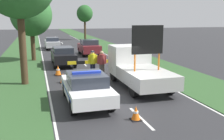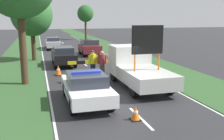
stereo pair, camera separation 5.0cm
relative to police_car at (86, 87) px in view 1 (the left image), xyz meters
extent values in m
plane|color=#28282B|center=(1.73, 0.15, -0.76)|extent=(160.00, 160.00, 0.00)
cube|color=silver|center=(1.73, -2.50, -0.76)|extent=(0.12, 2.42, 0.01)
cube|color=silver|center=(1.73, 3.98, -0.76)|extent=(0.12, 2.42, 0.01)
cube|color=silver|center=(1.73, 10.47, -0.76)|extent=(0.12, 2.42, 0.01)
cube|color=silver|center=(1.73, 16.95, -0.76)|extent=(0.12, 2.42, 0.01)
cube|color=silver|center=(1.73, 23.43, -0.76)|extent=(0.12, 2.42, 0.01)
cube|color=silver|center=(1.73, 29.92, -0.76)|extent=(0.12, 2.42, 0.01)
cube|color=silver|center=(1.73, 36.40, -0.76)|extent=(0.12, 2.42, 0.01)
cube|color=silver|center=(1.73, 42.88, -0.76)|extent=(0.12, 2.42, 0.01)
cube|color=silver|center=(-1.63, 15.36, -0.76)|extent=(0.10, 64.07, 0.01)
cube|color=silver|center=(5.09, 15.36, -0.76)|extent=(0.10, 64.07, 0.01)
cube|color=#2D5128|center=(-3.73, 20.15, -0.74)|extent=(3.99, 120.00, 0.03)
cube|color=#2D5128|center=(7.19, 20.15, -0.74)|extent=(3.99, 120.00, 0.03)
cube|color=white|center=(0.00, 0.02, -0.11)|extent=(1.89, 4.42, 0.56)
cube|color=#282D38|center=(0.00, -0.11, 0.43)|extent=(1.66, 2.03, 0.51)
cylinder|color=black|center=(-0.82, 1.39, -0.39)|extent=(0.24, 0.75, 0.75)
cylinder|color=black|center=(0.82, 1.39, -0.39)|extent=(0.24, 0.75, 0.75)
cylinder|color=black|center=(-0.82, -1.35, -0.39)|extent=(0.24, 0.75, 0.75)
cylinder|color=black|center=(0.82, -1.35, -0.39)|extent=(0.24, 0.75, 0.75)
cube|color=#1E38C6|center=(0.00, -0.11, 0.73)|extent=(1.32, 0.24, 0.10)
cube|color=#193399|center=(0.00, 0.02, -0.08)|extent=(1.90, 3.62, 0.10)
cube|color=black|center=(0.00, 2.27, -0.16)|extent=(1.04, 0.08, 0.33)
cube|color=white|center=(3.46, 3.76, 0.58)|extent=(2.28, 1.79, 1.79)
cube|color=#232833|center=(3.46, 4.64, 0.90)|extent=(1.94, 0.04, 0.79)
cube|color=#B2B2AD|center=(3.46, 0.98, 0.04)|extent=(2.28, 3.77, 0.72)
cylinder|color=#D16619|center=(2.77, 0.98, 0.85)|extent=(0.09, 0.09, 0.90)
cylinder|color=#D16619|center=(4.15, 0.98, 0.85)|extent=(0.09, 0.09, 0.90)
cube|color=black|center=(3.46, 0.98, 2.05)|extent=(1.72, 0.12, 1.50)
cylinder|color=black|center=(2.44, 3.76, -0.32)|extent=(0.24, 0.88, 0.88)
cylinder|color=black|center=(4.48, 3.76, -0.32)|extent=(0.24, 0.88, 0.88)
cylinder|color=black|center=(2.44, 0.22, -0.32)|extent=(0.24, 0.88, 0.88)
cylinder|color=black|center=(4.48, 0.22, -0.32)|extent=(0.24, 0.88, 0.88)
cylinder|color=black|center=(0.17, 5.92, -0.36)|extent=(0.07, 0.07, 0.81)
cylinder|color=black|center=(3.03, 5.92, -0.36)|extent=(0.07, 0.07, 0.81)
cube|color=yellow|center=(0.11, 5.92, 0.15)|extent=(0.60, 0.08, 0.21)
cube|color=black|center=(0.71, 5.92, 0.15)|extent=(0.60, 0.08, 0.21)
cube|color=yellow|center=(1.30, 5.92, 0.15)|extent=(0.60, 0.08, 0.21)
cube|color=black|center=(1.90, 5.92, 0.15)|extent=(0.60, 0.08, 0.21)
cube|color=yellow|center=(2.49, 5.92, 0.15)|extent=(0.60, 0.08, 0.21)
cube|color=black|center=(3.09, 5.92, 0.15)|extent=(0.60, 0.08, 0.21)
cylinder|color=#191E38|center=(1.36, 5.43, -0.32)|extent=(0.16, 0.16, 0.88)
cylinder|color=#191E38|center=(1.54, 5.43, -0.32)|extent=(0.16, 0.16, 0.88)
cylinder|color=yellow|center=(1.45, 5.43, 0.45)|extent=(0.40, 0.40, 0.66)
cylinder|color=yellow|center=(1.20, 5.43, 0.42)|extent=(0.13, 0.13, 0.56)
cylinder|color=yellow|center=(1.70, 5.43, 0.42)|extent=(0.13, 0.13, 0.56)
sphere|color=beige|center=(1.45, 5.43, 0.89)|extent=(0.23, 0.23, 0.23)
cylinder|color=#141933|center=(1.45, 5.43, 0.96)|extent=(0.26, 0.26, 0.06)
cylinder|color=brown|center=(1.93, 5.15, -0.32)|extent=(0.16, 0.16, 0.88)
cylinder|color=brown|center=(2.11, 5.15, -0.32)|extent=(0.16, 0.16, 0.88)
cylinder|color=maroon|center=(2.02, 5.15, 0.45)|extent=(0.40, 0.40, 0.66)
cylinder|color=maroon|center=(1.77, 5.15, 0.41)|extent=(0.13, 0.13, 0.56)
cylinder|color=maroon|center=(2.27, 5.15, 0.41)|extent=(0.13, 0.13, 0.56)
sphere|color=tan|center=(2.02, 5.15, 0.89)|extent=(0.23, 0.23, 0.23)
cube|color=black|center=(1.46, -2.61, -0.74)|extent=(0.41, 0.41, 0.03)
cone|color=orange|center=(1.46, -2.61, -0.46)|extent=(0.35, 0.35, 0.54)
cylinder|color=white|center=(1.46, -2.61, -0.43)|extent=(0.20, 0.20, 0.08)
cube|color=black|center=(3.79, 5.73, -0.74)|extent=(0.50, 0.50, 0.03)
cone|color=orange|center=(3.79, 5.73, -0.40)|extent=(0.43, 0.43, 0.66)
cylinder|color=white|center=(3.79, 5.73, -0.36)|extent=(0.24, 0.24, 0.09)
cube|color=black|center=(-0.79, 6.48, -0.74)|extent=(0.50, 0.50, 0.03)
cone|color=orange|center=(-0.79, 6.48, -0.40)|extent=(0.42, 0.42, 0.66)
cylinder|color=white|center=(-0.79, 6.48, -0.37)|extent=(0.24, 0.24, 0.09)
cube|color=black|center=(-0.68, 4.16, -0.74)|extent=(0.43, 0.43, 0.03)
cone|color=orange|center=(-0.68, 4.16, -0.44)|extent=(0.37, 0.37, 0.57)
cylinder|color=white|center=(-0.68, 4.16, -0.42)|extent=(0.21, 0.21, 0.08)
cube|color=black|center=(-0.05, 10.32, -0.01)|extent=(1.75, 4.59, 0.71)
cube|color=#282D38|center=(-0.05, 10.18, 0.57)|extent=(1.54, 2.11, 0.45)
cylinder|color=black|center=(-0.81, 11.75, -0.36)|extent=(0.24, 0.79, 0.79)
cylinder|color=black|center=(0.71, 11.75, -0.36)|extent=(0.24, 0.79, 0.79)
cylinder|color=black|center=(-0.81, 8.90, -0.36)|extent=(0.24, 0.79, 0.79)
cylinder|color=black|center=(0.71, 8.90, -0.36)|extent=(0.24, 0.79, 0.79)
cube|color=maroon|center=(3.22, 15.70, -0.03)|extent=(1.88, 3.98, 0.77)
cube|color=#282D38|center=(3.22, 15.59, 0.62)|extent=(1.65, 1.83, 0.53)
cylinder|color=black|center=(2.40, 16.94, -0.41)|extent=(0.24, 0.69, 0.69)
cylinder|color=black|center=(4.04, 16.94, -0.41)|extent=(0.24, 0.69, 0.69)
cylinder|color=black|center=(2.40, 14.47, -0.41)|extent=(0.24, 0.69, 0.69)
cylinder|color=black|center=(4.04, 14.47, -0.41)|extent=(0.24, 0.69, 0.69)
cube|color=#B2B2B7|center=(-0.21, 22.44, -0.09)|extent=(1.71, 4.42, 0.69)
cube|color=#282D38|center=(-0.21, 22.30, 0.48)|extent=(1.51, 2.03, 0.45)
cylinder|color=black|center=(-0.95, 23.81, -0.43)|extent=(0.24, 0.65, 0.65)
cylinder|color=black|center=(0.53, 23.81, -0.43)|extent=(0.24, 0.65, 0.65)
cylinder|color=black|center=(-0.95, 21.07, -0.43)|extent=(0.24, 0.65, 0.65)
cylinder|color=black|center=(0.53, 21.07, -0.43)|extent=(0.24, 0.65, 0.65)
cylinder|color=#42301E|center=(6.31, 34.89, 1.01)|extent=(0.36, 0.36, 3.55)
ellipsoid|color=#235623|center=(6.31, 34.89, 3.85)|extent=(2.82, 2.82, 2.96)
cylinder|color=#42301E|center=(-2.45, 13.49, 0.65)|extent=(0.39, 0.39, 2.81)
ellipsoid|color=#2D662D|center=(-2.45, 13.49, 3.44)|extent=(3.71, 3.71, 3.90)
cylinder|color=#42301E|center=(-2.92, 4.45, 1.49)|extent=(0.41, 0.41, 4.49)
camera|label=1|loc=(-2.12, -11.67, 3.20)|focal=42.00mm
camera|label=2|loc=(-2.07, -11.68, 3.20)|focal=42.00mm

